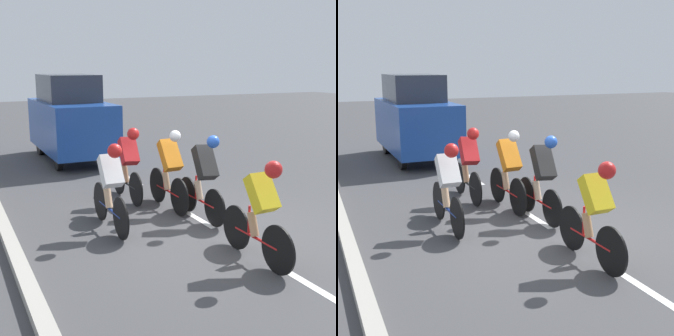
% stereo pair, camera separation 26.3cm
% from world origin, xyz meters
% --- Properties ---
extents(ground_plane, '(60.00, 60.00, 0.00)m').
position_xyz_m(ground_plane, '(0.00, 0.00, 0.00)').
color(ground_plane, '#424244').
extents(lane_stripe_near, '(0.12, 1.40, 0.01)m').
position_xyz_m(lane_stripe_near, '(0.00, 2.56, 0.00)').
color(lane_stripe_near, white).
rests_on(lane_stripe_near, ground).
extents(lane_stripe_mid, '(0.12, 1.40, 0.01)m').
position_xyz_m(lane_stripe_mid, '(0.00, -0.64, 0.00)').
color(lane_stripe_mid, white).
rests_on(lane_stripe_mid, ground).
extents(lane_stripe_far, '(0.12, 1.40, 0.01)m').
position_xyz_m(lane_stripe_far, '(0.00, -3.84, 0.00)').
color(lane_stripe_far, white).
rests_on(lane_stripe_far, ground).
extents(curb, '(0.20, 24.14, 0.14)m').
position_xyz_m(curb, '(3.20, -0.64, 0.07)').
color(curb, '#A8A399').
rests_on(curb, ground).
extents(cyclist_yellow, '(0.33, 1.63, 1.49)m').
position_xyz_m(cyclist_yellow, '(0.17, 1.52, 0.79)').
color(cyclist_yellow, black).
rests_on(cyclist_yellow, ground).
extents(cyclist_white, '(0.32, 1.73, 1.50)m').
position_xyz_m(cyclist_white, '(1.58, -0.59, 0.79)').
color(cyclist_white, black).
rests_on(cyclist_white, ground).
extents(cyclist_orange, '(0.33, 1.66, 1.55)m').
position_xyz_m(cyclist_orange, '(0.22, -1.20, 0.80)').
color(cyclist_orange, black).
rests_on(cyclist_orange, ground).
extents(cyclist_red, '(0.35, 1.65, 1.51)m').
position_xyz_m(cyclist_red, '(0.70, -2.09, 0.80)').
color(cyclist_red, black).
rests_on(cyclist_red, ground).
extents(cyclist_black, '(0.36, 1.62, 1.54)m').
position_xyz_m(cyclist_black, '(-0.07, -0.42, 0.81)').
color(cyclist_black, black).
rests_on(cyclist_black, ground).
extents(support_car, '(1.70, 3.88, 2.42)m').
position_xyz_m(support_car, '(0.66, -6.74, 1.19)').
color(support_car, black).
rests_on(support_car, ground).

